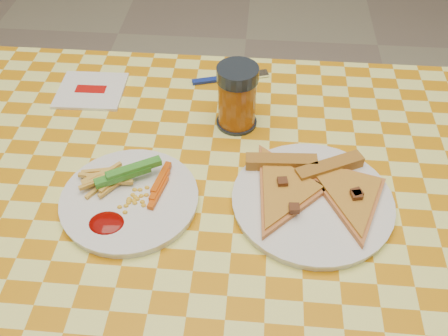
{
  "coord_description": "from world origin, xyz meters",
  "views": [
    {
      "loc": [
        0.08,
        -0.49,
        1.36
      ],
      "look_at": [
        0.03,
        0.08,
        0.78
      ],
      "focal_mm": 40.0,
      "sensor_mm": 36.0,
      "label": 1
    }
  ],
  "objects_px": {
    "plate_left": "(130,201)",
    "plate_right": "(312,202)",
    "drink_glass": "(237,97)",
    "table": "(203,241)"
  },
  "relations": [
    {
      "from": "plate_left",
      "to": "plate_right",
      "type": "distance_m",
      "value": 0.29
    },
    {
      "from": "plate_left",
      "to": "drink_glass",
      "type": "height_order",
      "value": "drink_glass"
    },
    {
      "from": "plate_left",
      "to": "table",
      "type": "bearing_deg",
      "value": -5.47
    },
    {
      "from": "plate_left",
      "to": "drink_glass",
      "type": "bearing_deg",
      "value": 53.44
    },
    {
      "from": "plate_right",
      "to": "table",
      "type": "bearing_deg",
      "value": -169.56
    },
    {
      "from": "plate_left",
      "to": "plate_right",
      "type": "height_order",
      "value": "same"
    },
    {
      "from": "plate_left",
      "to": "drink_glass",
      "type": "relative_size",
      "value": 1.75
    },
    {
      "from": "plate_right",
      "to": "drink_glass",
      "type": "distance_m",
      "value": 0.24
    },
    {
      "from": "table",
      "to": "plate_right",
      "type": "relative_size",
      "value": 5.16
    },
    {
      "from": "table",
      "to": "plate_right",
      "type": "distance_m",
      "value": 0.19
    }
  ]
}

